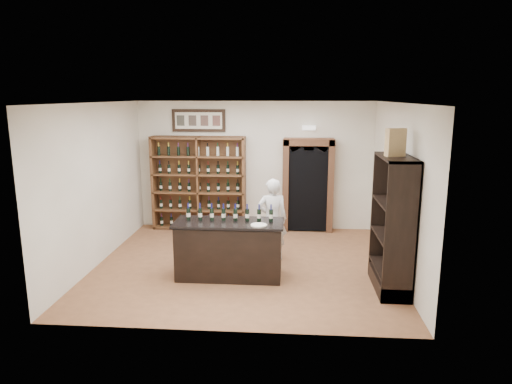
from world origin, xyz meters
TOP-DOWN VIEW (x-y plane):
  - floor at (0.00, 0.00)m, footprint 5.50×5.50m
  - ceiling at (0.00, 0.00)m, footprint 5.50×5.50m
  - wall_back at (0.00, 2.50)m, footprint 5.50×0.04m
  - wall_left at (-2.75, 0.00)m, footprint 0.04×5.00m
  - wall_right at (2.75, 0.00)m, footprint 0.04×5.00m
  - wine_shelf at (-1.30, 2.33)m, footprint 2.20×0.38m
  - framed_picture at (-1.30, 2.47)m, footprint 1.25×0.04m
  - arched_doorway at (1.25, 2.33)m, footprint 1.17×0.35m
  - emergency_light at (1.25, 2.42)m, footprint 0.30×0.10m
  - tasting_counter at (-0.20, -0.60)m, footprint 1.88×0.78m
  - counter_bottle_0 at (-0.92, -0.52)m, footprint 0.07×0.07m
  - counter_bottle_1 at (-0.71, -0.52)m, footprint 0.07×0.07m
  - counter_bottle_2 at (-0.51, -0.52)m, footprint 0.07×0.07m
  - counter_bottle_3 at (-0.30, -0.52)m, footprint 0.07×0.07m
  - counter_bottle_4 at (-0.10, -0.52)m, footprint 0.07×0.07m
  - counter_bottle_5 at (0.11, -0.52)m, footprint 0.07×0.07m
  - counter_bottle_6 at (0.31, -0.52)m, footprint 0.07×0.07m
  - counter_bottle_7 at (0.52, -0.52)m, footprint 0.07×0.07m
  - side_cabinet at (2.52, -0.90)m, footprint 0.48×1.20m
  - shopkeeper at (0.51, 0.36)m, footprint 0.62×0.45m
  - plate at (0.33, -0.81)m, footprint 0.27×0.27m
  - wine_crate at (2.45, -0.91)m, footprint 0.33×0.22m

SIDE VIEW (x-z plane):
  - floor at x=0.00m, z-range 0.00..0.00m
  - tasting_counter at x=-0.20m, z-range -0.01..0.99m
  - side_cabinet at x=2.52m, z-range -0.35..1.85m
  - shopkeeper at x=0.51m, z-range 0.00..1.59m
  - plate at x=0.33m, z-range 1.00..1.02m
  - wine_shelf at x=-1.30m, z-range 0.00..2.20m
  - counter_bottle_0 at x=-0.92m, z-range 0.96..1.26m
  - counter_bottle_1 at x=-0.71m, z-range 0.96..1.26m
  - counter_bottle_2 at x=-0.51m, z-range 0.96..1.26m
  - counter_bottle_3 at x=-0.30m, z-range 0.96..1.26m
  - counter_bottle_4 at x=-0.10m, z-range 0.96..1.26m
  - counter_bottle_5 at x=0.11m, z-range 0.96..1.26m
  - counter_bottle_6 at x=0.31m, z-range 0.96..1.26m
  - counter_bottle_7 at x=0.52m, z-range 0.96..1.26m
  - arched_doorway at x=1.25m, z-range 0.05..2.22m
  - wall_back at x=0.00m, z-range 0.00..3.00m
  - wall_left at x=-2.75m, z-range 0.00..3.00m
  - wall_right at x=2.75m, z-range 0.00..3.00m
  - emergency_light at x=1.25m, z-range 2.35..2.45m
  - wine_crate at x=2.45m, z-range 2.20..2.63m
  - framed_picture at x=-1.30m, z-range 2.29..2.81m
  - ceiling at x=0.00m, z-range 3.00..3.00m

